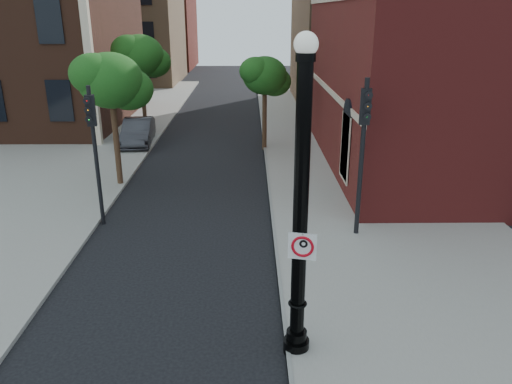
{
  "coord_description": "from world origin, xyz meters",
  "views": [
    {
      "loc": [
        1.25,
        -9.65,
        6.96
      ],
      "look_at": [
        1.4,
        2.0,
        2.73
      ],
      "focal_mm": 35.0,
      "sensor_mm": 36.0,
      "label": 1
    }
  ],
  "objects_px": {
    "traffic_signal_left": "(93,134)",
    "traffic_signal_right": "(364,133)",
    "parked_car": "(138,132)",
    "lamppost": "(300,222)",
    "no_parking_sign": "(302,246)"
  },
  "relations": [
    {
      "from": "traffic_signal_left",
      "to": "traffic_signal_right",
      "type": "relative_size",
      "value": 0.93
    },
    {
      "from": "lamppost",
      "to": "no_parking_sign",
      "type": "distance_m",
      "value": 0.49
    },
    {
      "from": "parked_car",
      "to": "no_parking_sign",
      "type": "bearing_deg",
      "value": -73.49
    },
    {
      "from": "parked_car",
      "to": "traffic_signal_left",
      "type": "height_order",
      "value": "traffic_signal_left"
    },
    {
      "from": "lamppost",
      "to": "no_parking_sign",
      "type": "height_order",
      "value": "lamppost"
    },
    {
      "from": "no_parking_sign",
      "to": "lamppost",
      "type": "bearing_deg",
      "value": 115.85
    },
    {
      "from": "traffic_signal_left",
      "to": "parked_car",
      "type": "bearing_deg",
      "value": 82.12
    },
    {
      "from": "parked_car",
      "to": "traffic_signal_right",
      "type": "bearing_deg",
      "value": -56.66
    },
    {
      "from": "parked_car",
      "to": "traffic_signal_left",
      "type": "bearing_deg",
      "value": -89.6
    },
    {
      "from": "lamppost",
      "to": "no_parking_sign",
      "type": "xyz_separation_m",
      "value": [
        0.04,
        -0.17,
        -0.45
      ]
    },
    {
      "from": "lamppost",
      "to": "parked_car",
      "type": "distance_m",
      "value": 19.54
    },
    {
      "from": "lamppost",
      "to": "no_parking_sign",
      "type": "bearing_deg",
      "value": -76.82
    },
    {
      "from": "traffic_signal_right",
      "to": "no_parking_sign",
      "type": "bearing_deg",
      "value": -102.11
    },
    {
      "from": "lamppost",
      "to": "traffic_signal_right",
      "type": "xyz_separation_m",
      "value": [
        2.49,
        5.86,
        0.39
      ]
    },
    {
      "from": "traffic_signal_right",
      "to": "parked_car",
      "type": "bearing_deg",
      "value": 138.4
    }
  ]
}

